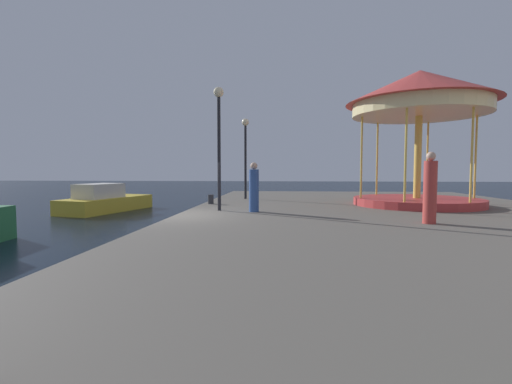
# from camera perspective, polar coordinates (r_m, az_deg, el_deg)

# --- Properties ---
(ground_plane) EXTENTS (120.00, 120.00, 0.00)m
(ground_plane) POSITION_cam_1_polar(r_m,az_deg,el_deg) (11.91, -12.68, -7.38)
(ground_plane) COLOR black
(quay_dock) EXTENTS (14.41, 25.99, 0.80)m
(quay_dock) POSITION_cam_1_polar(r_m,az_deg,el_deg) (11.91, 22.78, -5.62)
(quay_dock) COLOR #5B564F
(quay_dock) RESTS_ON ground
(motorboat_yellow) EXTENTS (3.31, 5.64, 1.52)m
(motorboat_yellow) POSITION_cam_1_polar(r_m,az_deg,el_deg) (20.87, -23.03, -1.35)
(motorboat_yellow) COLOR gold
(motorboat_yellow) RESTS_ON ground
(carousel) EXTENTS (5.79, 5.79, 5.43)m
(carousel) POSITION_cam_1_polar(r_m,az_deg,el_deg) (16.10, 24.72, 12.51)
(carousel) COLOR #B23333
(carousel) RESTS_ON quay_dock
(lamp_post_mid_promenade) EXTENTS (0.36, 0.36, 4.34)m
(lamp_post_mid_promenade) POSITION_cam_1_polar(r_m,az_deg,el_deg) (12.77, -5.98, 10.38)
(lamp_post_mid_promenade) COLOR black
(lamp_post_mid_promenade) RESTS_ON quay_dock
(lamp_post_far_end) EXTENTS (0.36, 0.36, 3.99)m
(lamp_post_far_end) POSITION_cam_1_polar(r_m,az_deg,el_deg) (17.82, -1.71, 7.77)
(lamp_post_far_end) COLOR black
(lamp_post_far_end) RESTS_ON quay_dock
(bollard_north) EXTENTS (0.24, 0.24, 0.40)m
(bollard_north) POSITION_cam_1_polar(r_m,az_deg,el_deg) (15.26, -7.27, -1.15)
(bollard_north) COLOR #2D2D33
(bollard_north) RESTS_ON quay_dock
(person_mid_promenade) EXTENTS (0.34, 0.34, 1.70)m
(person_mid_promenade) POSITION_cam_1_polar(r_m,az_deg,el_deg) (12.23, -0.33, 0.52)
(person_mid_promenade) COLOR #2D4C8C
(person_mid_promenade) RESTS_ON quay_dock
(person_near_carousel) EXTENTS (0.34, 0.34, 1.93)m
(person_near_carousel) POSITION_cam_1_polar(r_m,az_deg,el_deg) (10.60, 26.14, 0.30)
(person_near_carousel) COLOR #B23833
(person_near_carousel) RESTS_ON quay_dock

